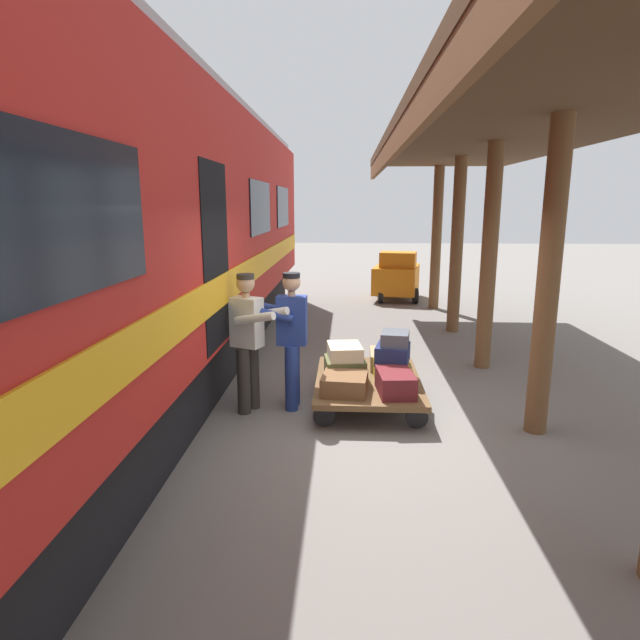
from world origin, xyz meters
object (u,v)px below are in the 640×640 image
Objects in this scene: suitcase_yellow_case at (392,371)px; suitcase_cream_canvas at (345,351)px; train_car at (81,246)px; suitcase_navy_fabric at (393,354)px; baggage_tug at (397,276)px; suitcase_olive_duffel at (345,368)px; luggage_cart at (368,382)px; suitcase_brown_leather at (345,384)px; suitcase_tan_vintage at (388,359)px; suitcase_maroon_trunk at (395,383)px; suitcase_black_hardshell at (345,359)px; porter_in_overalls at (290,336)px; suitcase_slate_roller at (395,338)px; porter_by_door at (249,338)px.

suitcase_cream_canvas is at bearing -1.47° from suitcase_yellow_case.
train_car is 35.45× the size of suitcase_navy_fabric.
suitcase_olive_duffel is at bearing 80.11° from baggage_tug.
luggage_cart is 3.61× the size of suitcase_brown_leather.
suitcase_tan_vintage is 0.55m from suitcase_navy_fabric.
train_car is 28.33× the size of suitcase_maroon_trunk.
suitcase_black_hardshell is 1.11m from porter_in_overalls.
train_car is 3.86m from suitcase_maroon_trunk.
luggage_cart is 3.13× the size of suitcase_maroon_trunk.
suitcase_black_hardshell is 1.27× the size of suitcase_navy_fabric.
suitcase_maroon_trunk reaches higher than suitcase_yellow_case.
suitcase_tan_vintage is at bearing -150.29° from porter_in_overalls.
suitcase_slate_roller is (-0.33, -0.03, 0.57)m from luggage_cart.
suitcase_yellow_case is (0.00, -0.53, -0.02)m from suitcase_maroon_trunk.
train_car reaches higher than suitcase_yellow_case.
baggage_tug is (-4.25, -8.46, -1.43)m from train_car.
suitcase_brown_leather is 0.85m from suitcase_navy_fabric.
suitcase_tan_vintage is 1.54m from porter_in_overalls.
train_car is 30.55× the size of suitcase_yellow_case.
suitcase_cream_canvas is (-2.90, -0.80, -1.38)m from train_car.
suitcase_maroon_trunk is (-0.60, 1.06, 0.03)m from suitcase_black_hardshell.
suitcase_brown_leather is (0.00, 0.53, -0.02)m from suitcase_olive_duffel.
suitcase_maroon_trunk is at bearing 119.29° from suitcase_black_hardshell.
suitcase_brown_leather is (0.00, 1.06, 0.01)m from suitcase_black_hardshell.
suitcase_slate_roller is (-0.03, -0.03, 0.42)m from suitcase_yellow_case.
suitcase_cream_canvas is at bearing -89.55° from suitcase_brown_leather.
luggage_cart is 7.76m from baggage_tug.
suitcase_slate_roller is at bearing -93.50° from suitcase_maroon_trunk.
train_car is at bearing 12.58° from suitcase_yellow_case.
luggage_cart is 3.92× the size of suitcase_navy_fabric.
suitcase_navy_fabric is at bearing -90.94° from suitcase_maroon_trunk.
suitcase_olive_duffel is 0.22m from suitcase_cream_canvas.
suitcase_cream_canvas is at bearing -74.30° from suitcase_olive_duffel.
porter_by_door reaches higher than suitcase_tan_vintage.
suitcase_olive_duffel is 0.96× the size of suitcase_brown_leather.
suitcase_navy_fabric is (-0.31, -0.03, 0.37)m from luggage_cart.
suitcase_cream_canvas is 7.78m from baggage_tug.
suitcase_navy_fabric is 0.29× the size of porter_by_door.
porter_in_overalls is at bearing 9.81° from suitcase_navy_fabric.
train_car reaches higher than porter_by_door.
porter_by_door is (0.49, 0.15, 0.00)m from porter_in_overalls.
train_car is at bearing 13.71° from luggage_cart.
train_car is 3.94m from suitcase_yellow_case.
suitcase_maroon_trunk is 0.36× the size of porter_in_overalls.
suitcase_black_hardshell is at bearing -41.71° from suitcase_yellow_case.
train_car is 33.32× the size of suitcase_cream_canvas.
suitcase_brown_leather is 1.02× the size of suitcase_cream_canvas.
porter_in_overalls is at bearing 8.64° from suitcase_yellow_case.
baggage_tug reaches higher than suitcase_cream_canvas.
suitcase_yellow_case is (-0.60, 0.53, 0.01)m from suitcase_black_hardshell.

